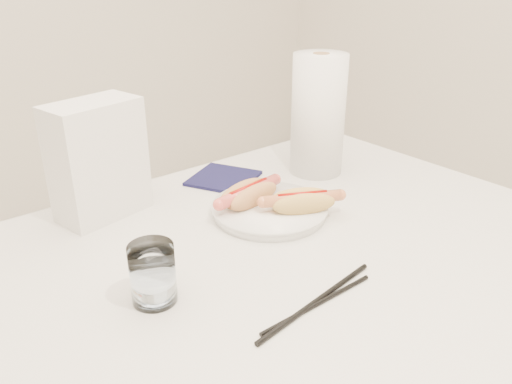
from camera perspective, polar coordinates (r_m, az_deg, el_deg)
table at (r=0.88m, az=-0.28°, el=-10.77°), size 1.20×0.80×0.75m
plate at (r=0.98m, az=1.53°, el=-2.10°), size 0.25×0.25×0.02m
hotdog_left at (r=0.98m, az=-0.83°, el=-0.27°), size 0.16×0.08×0.04m
hotdog_right at (r=0.95m, az=5.16°, el=-1.07°), size 0.14×0.11×0.04m
water_glass at (r=0.74m, az=-11.43°, el=-8.92°), size 0.06×0.06×0.09m
chopstick_near at (r=0.75m, az=6.92°, el=-12.24°), size 0.21×0.01×0.01m
chopstick_far at (r=0.75m, az=6.78°, el=-11.95°), size 0.25×0.04×0.01m
napkin_box at (r=0.99m, az=-17.21°, el=3.42°), size 0.18×0.12×0.22m
navy_napkin at (r=1.14m, az=-3.63°, el=1.55°), size 0.18×0.18×0.01m
paper_towel_roll at (r=1.15m, az=6.93°, el=8.51°), size 0.16×0.16×0.27m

